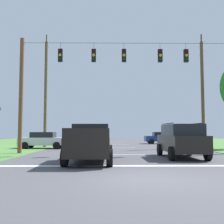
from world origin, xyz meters
TOP-DOWN VIEW (x-y plane):
  - ground_plane at (0.00, 0.00)m, footprint 120.00×120.00m
  - stop_bar_stripe at (0.00, 3.36)m, footprint 12.92×0.45m
  - lane_dash_0 at (0.00, 9.36)m, footprint 2.50×0.15m
  - lane_dash_1 at (0.00, 17.10)m, footprint 2.50×0.15m
  - lane_dash_2 at (0.00, 23.88)m, footprint 2.50×0.15m
  - lane_dash_3 at (0.00, 32.22)m, footprint 2.50×0.15m
  - overhead_signal_span at (0.04, 10.37)m, footprint 15.69×0.31m
  - pickup_truck at (-2.20, 5.04)m, footprint 2.30×5.41m
  - suv_black at (3.09, 7.14)m, footprint 2.25×4.82m
  - distant_car_crossing_white at (6.59, 20.64)m, footprint 2.08×4.33m
  - distant_car_oncoming at (-7.35, 16.09)m, footprint 4.32×2.05m
  - distant_car_far_parked at (5.58, 26.02)m, footprint 4.34×2.09m
  - utility_pole_mid_right at (8.18, 17.67)m, footprint 0.32×1.98m
  - utility_pole_near_left at (-7.74, 18.28)m, footprint 0.30×1.94m

SIDE VIEW (x-z plane):
  - ground_plane at x=0.00m, z-range 0.00..0.00m
  - stop_bar_stripe at x=0.00m, z-range 0.00..0.01m
  - lane_dash_0 at x=0.00m, z-range 0.00..0.01m
  - lane_dash_1 at x=0.00m, z-range 0.00..0.01m
  - lane_dash_2 at x=0.00m, z-range 0.00..0.01m
  - lane_dash_3 at x=0.00m, z-range 0.00..0.01m
  - distant_car_crossing_white at x=6.59m, z-range 0.03..1.55m
  - distant_car_oncoming at x=-7.35m, z-range 0.03..1.55m
  - distant_car_far_parked at x=5.58m, z-range 0.03..1.55m
  - pickup_truck at x=-2.20m, z-range -0.01..1.94m
  - suv_black at x=3.09m, z-range 0.03..2.09m
  - overhead_signal_span at x=0.04m, z-range 0.62..9.02m
  - utility_pole_near_left at x=-7.74m, z-range -0.21..11.40m
  - utility_pole_mid_right at x=8.18m, z-range -0.14..11.35m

